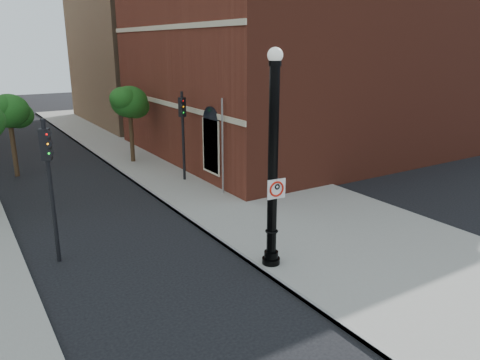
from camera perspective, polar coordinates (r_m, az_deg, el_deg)
ground at (r=13.20m, az=-3.55°, el=-14.15°), size 120.00×120.00×0.00m
sidewalk_right at (r=23.97m, az=-2.41°, el=0.25°), size 8.00×60.00×0.12m
curb_edge at (r=22.37m, az=-11.23°, el=-1.21°), size 0.10×60.00×0.14m
brick_wall_building at (r=32.16m, az=9.93°, el=15.32°), size 22.30×16.30×12.50m
bg_building_tan_b at (r=45.38m, az=-4.13°, el=16.67°), size 22.00×14.00×14.00m
lamppost at (r=13.74m, az=4.02°, el=0.92°), size 0.56×0.56×6.60m
no_parking_sign at (r=13.75m, az=4.46°, el=-1.07°), size 0.60×0.11×0.60m
traffic_signal_left at (r=15.22m, az=-22.30°, el=1.35°), size 0.37×0.40×4.56m
traffic_signal_right at (r=23.01m, az=-7.00°, el=7.04°), size 0.36×0.40×4.49m
utility_pole at (r=20.88m, az=-2.13°, el=3.92°), size 0.09×0.09×4.42m
street_tree_b at (r=26.57m, az=-26.32°, el=7.46°), size 2.37×2.14×4.27m
street_tree_c at (r=27.31m, az=-13.30°, el=9.15°), size 2.46×2.22×4.42m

